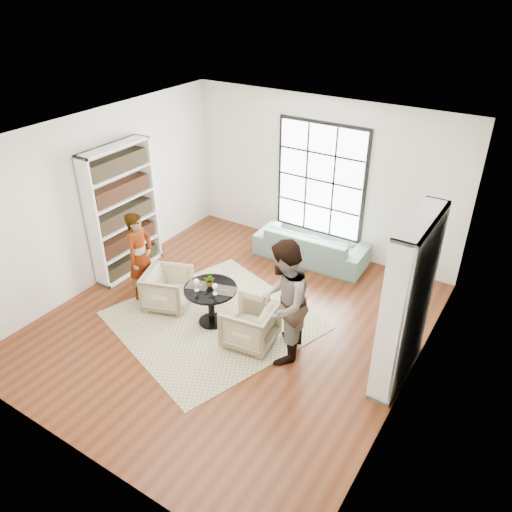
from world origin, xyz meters
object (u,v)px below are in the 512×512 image
Objects in this scene: sofa at (311,245)px; person_right at (283,303)px; wine_glass_right at (215,287)px; armchair_left at (168,289)px; flower_centerpiece at (210,280)px; pedestal_table at (211,298)px; person_left at (140,256)px; armchair_right at (250,324)px; wine_glass_left at (196,282)px.

sofa is 1.14× the size of person_right.
person_right is 1.17m from wine_glass_right.
flower_centerpiece is (0.85, 0.06, 0.44)m from armchair_left.
wine_glass_right reaches higher than pedestal_table.
person_right is at bearing 0.83° from wine_glass_right.
person_left is 2.78m from person_right.
wine_glass_right is (-0.62, -0.02, 0.46)m from armchair_right.
armchair_right is 3.95× the size of wine_glass_right.
wine_glass_left is (1.31, -0.16, 0.03)m from person_left.
wine_glass_left is 1.10× the size of wine_glass_right.
wine_glass_right is at bearing 13.68° from wine_glass_left.
pedestal_table is at bearing -96.40° from person_left.
wine_glass_left reaches higher than flower_centerpiece.
flower_centerpiece is (1.40, 0.06, -0.02)m from person_left.
wine_glass_left is 0.31m from wine_glass_right.
flower_centerpiece is at bearing 77.39° from sofa.
pedestal_table is 0.29m from flower_centerpiece.
wine_glass_right is 0.93× the size of flower_centerpiece.
wine_glass_left is at bearing -102.68° from person_right.
armchair_left is 0.96m from flower_centerpiece.
armchair_right is (0.35, -2.71, 0.02)m from sofa.
person_left reaches higher than pedestal_table.
person_right is at bearing -3.29° from pedestal_table.
pedestal_table is at bearing 78.43° from sofa.
armchair_left is at bearing 61.02° from sofa.
flower_centerpiece is (-0.04, 0.05, 0.28)m from pedestal_table.
armchair_left is 1.16m from wine_glass_right.
sofa is 10.38× the size of wine_glass_left.
flower_centerpiece reaches higher than sofa.
flower_centerpiece reaches higher than pedestal_table.
person_right is at bearing -5.35° from flower_centerpiece.
person_left reaches higher than wine_glass_left.
armchair_right is (1.67, -0.07, 0.01)m from armchair_left.
flower_centerpiece is (-0.47, -2.58, 0.45)m from sofa.
wine_glass_left reaches higher than wine_glass_right.
person_left is (-2.22, 0.07, 0.44)m from armchair_right.
pedestal_table is at bearing 150.23° from wine_glass_right.
armchair_left is 0.39× the size of person_right.
person_left reaches higher than wine_glass_right.
person_left is 7.56× the size of wine_glass_left.
sofa is at bearing 179.72° from armchair_right.
pedestal_table is 1.47m from person_left.
wine_glass_right is (1.61, -0.09, 0.02)m from person_left.
person_left is at bearing 176.86° from wine_glass_right.
sofa is at bearing -177.72° from person_right.
sofa is (0.43, 2.63, -0.17)m from pedestal_table.
pedestal_table is 4.41× the size of wine_glass_right.
sofa is 2.89× the size of armchair_right.
pedestal_table is at bearing -109.45° from person_right.
armchair_right is 1.03m from wine_glass_left.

